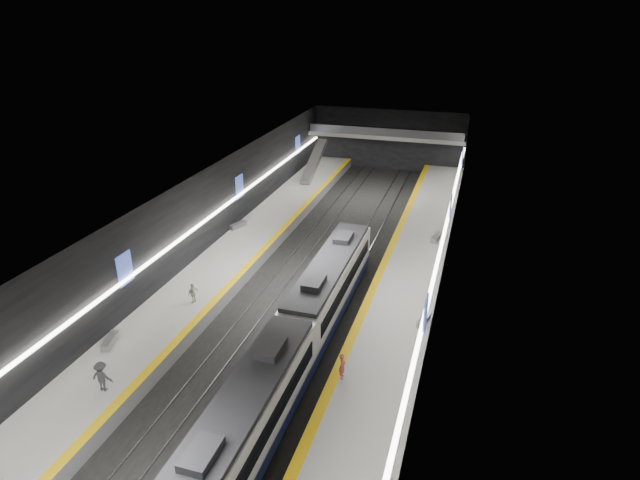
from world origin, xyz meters
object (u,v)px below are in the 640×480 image
(bench_left_near, at_px, (110,341))
(passenger_right_a, at_px, (342,366))
(passenger_left_b, at_px, (102,377))
(bench_right_near, at_px, (424,320))
(bench_left_far, at_px, (238,225))
(passenger_left_a, at_px, (193,293))
(bench_right_far, at_px, (436,237))
(train, at_px, (295,340))
(escalator, at_px, (314,161))

(bench_left_near, bearing_deg, passenger_right_a, -11.79)
(passenger_left_b, bearing_deg, bench_right_near, -147.61)
(bench_left_far, height_order, passenger_left_a, passenger_left_a)
(bench_right_far, distance_m, passenger_left_a, 22.49)
(bench_right_far, distance_m, passenger_right_a, 21.52)
(passenger_left_a, relative_size, passenger_left_b, 0.84)
(bench_right_far, height_order, passenger_left_a, passenger_left_a)
(bench_left_near, bearing_deg, bench_right_far, 35.19)
(bench_right_far, bearing_deg, train, -96.71)
(bench_right_far, xyz_separation_m, passenger_left_a, (-15.50, -16.29, 0.52))
(escalator, height_order, bench_left_near, escalator)
(escalator, distance_m, bench_right_near, 33.84)
(bench_left_far, height_order, passenger_right_a, passenger_right_a)
(bench_left_near, distance_m, passenger_left_b, 4.60)
(passenger_left_a, bearing_deg, train, 87.07)
(escalator, distance_m, bench_left_near, 37.52)
(bench_right_near, distance_m, passenger_right_a, 8.11)
(train, relative_size, bench_right_near, 18.23)
(bench_left_far, bearing_deg, escalator, 104.76)
(bench_right_far, bearing_deg, bench_left_near, -117.91)
(bench_left_near, height_order, passenger_left_a, passenger_left_a)
(escalator, bearing_deg, passenger_left_a, -88.33)
(passenger_right_a, xyz_separation_m, passenger_left_a, (-12.32, 4.99, -0.03))
(bench_right_far, bearing_deg, bench_left_far, -160.92)
(passenger_left_a, bearing_deg, escalator, -158.31)
(bench_left_far, relative_size, bench_right_far, 0.94)
(escalator, xyz_separation_m, passenger_right_a, (13.24, -36.37, -1.10))
(escalator, xyz_separation_m, passenger_left_b, (0.85, -41.28, -0.99))
(escalator, bearing_deg, passenger_left_b, -88.82)
(escalator, distance_m, passenger_left_a, 31.42)
(bench_right_far, bearing_deg, passenger_right_a, -87.54)
(bench_left_far, distance_m, bench_right_near, 22.20)
(bench_left_near, height_order, bench_right_far, bench_right_far)
(bench_left_near, bearing_deg, passenger_left_a, 51.49)
(passenger_right_a, bearing_deg, bench_left_near, 88.07)
(bench_right_near, relative_size, bench_right_far, 0.82)
(passenger_left_b, bearing_deg, escalator, -93.21)
(bench_left_far, distance_m, bench_right_far, 18.60)
(train, relative_size, bench_right_far, 15.02)
(bench_left_far, xyz_separation_m, passenger_left_b, (2.85, -23.56, 0.68))
(train, relative_size, escalator, 3.76)
(train, bearing_deg, passenger_left_a, 157.05)
(train, height_order, passenger_left_a, train)
(bench_right_far, xyz_separation_m, passenger_left_b, (-15.56, -26.19, 0.67))
(bench_right_far, relative_size, passenger_left_b, 1.10)
(bench_right_near, xyz_separation_m, passenger_left_a, (-16.08, -2.18, 0.57))
(passenger_right_a, bearing_deg, escalator, 13.91)
(passenger_left_a, bearing_deg, bench_left_far, -147.94)
(train, xyz_separation_m, passenger_left_b, (-9.15, -6.05, -0.28))
(escalator, distance_m, bench_right_far, 22.36)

